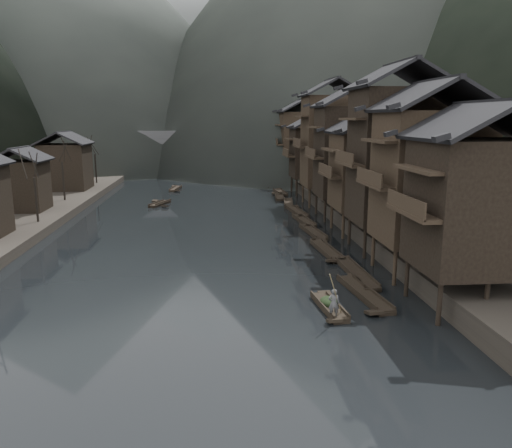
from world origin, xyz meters
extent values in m
plane|color=black|center=(0.00, 0.00, 0.00)|extent=(300.00, 300.00, 0.00)
cube|color=#2D2823|center=(35.00, 40.00, 0.90)|extent=(40.00, 200.00, 1.80)
cylinder|color=black|center=(14.20, -10.40, 1.30)|extent=(0.30, 0.30, 2.90)
cylinder|color=black|center=(14.20, -5.60, 1.30)|extent=(0.30, 0.30, 2.90)
cylinder|color=black|center=(16.95, -10.40, 1.30)|extent=(0.30, 0.30, 2.90)
cylinder|color=black|center=(16.95, -5.60, 1.30)|extent=(0.30, 0.30, 2.90)
cube|color=black|center=(17.30, -8.00, 6.48)|extent=(7.00, 6.00, 7.77)
cube|color=#2F241A|center=(13.30, -8.00, 6.09)|extent=(1.20, 5.70, 0.25)
cylinder|color=#2F241A|center=(14.20, -3.40, 1.30)|extent=(0.30, 0.30, 2.90)
cylinder|color=#2F241A|center=(14.20, 1.40, 1.30)|extent=(0.30, 0.30, 2.90)
cylinder|color=#2F241A|center=(16.95, -3.40, 1.30)|extent=(0.30, 0.30, 2.90)
cylinder|color=#2F241A|center=(16.95, 1.40, 1.30)|extent=(0.30, 0.30, 2.90)
cube|color=#2F241A|center=(17.30, -1.00, 7.33)|extent=(7.00, 6.00, 9.46)
cube|color=#2F241A|center=(13.30, -1.00, 6.86)|extent=(1.20, 5.70, 0.25)
cylinder|color=black|center=(14.20, 3.60, 1.30)|extent=(0.30, 0.30, 2.90)
cylinder|color=black|center=(14.20, 8.40, 1.30)|extent=(0.30, 0.30, 2.90)
cylinder|color=black|center=(16.95, 3.60, 1.30)|extent=(0.30, 0.30, 2.90)
cylinder|color=black|center=(16.95, 8.40, 1.30)|extent=(0.30, 0.30, 2.90)
cube|color=black|center=(17.30, 6.00, 8.30)|extent=(7.00, 6.00, 11.41)
cube|color=#2F241A|center=(13.30, 6.00, 7.73)|extent=(1.20, 5.70, 0.25)
cylinder|color=#2F241A|center=(14.20, 10.60, 1.30)|extent=(0.30, 0.30, 2.90)
cylinder|color=#2F241A|center=(14.20, 15.40, 1.30)|extent=(0.30, 0.30, 2.90)
cylinder|color=#2F241A|center=(16.95, 10.60, 1.30)|extent=(0.30, 0.30, 2.90)
cylinder|color=#2F241A|center=(16.95, 15.40, 1.30)|extent=(0.30, 0.30, 2.90)
cube|color=#2F241A|center=(17.30, 13.00, 6.37)|extent=(7.00, 6.00, 7.54)
cube|color=#2F241A|center=(13.30, 13.00, 6.00)|extent=(1.20, 5.70, 0.25)
cylinder|color=black|center=(14.20, 18.60, 1.30)|extent=(0.30, 0.30, 2.90)
cylinder|color=black|center=(14.20, 23.40, 1.30)|extent=(0.30, 0.30, 2.90)
cylinder|color=black|center=(16.95, 18.60, 1.30)|extent=(0.30, 0.30, 2.90)
cylinder|color=black|center=(16.95, 23.40, 1.30)|extent=(0.30, 0.30, 2.90)
cube|color=black|center=(17.30, 21.00, 7.71)|extent=(7.00, 6.00, 10.22)
cube|color=#2F241A|center=(13.30, 21.00, 7.20)|extent=(1.20, 5.70, 0.25)
cylinder|color=#2F241A|center=(14.20, 27.60, 1.30)|extent=(0.30, 0.30, 2.90)
cylinder|color=#2F241A|center=(14.20, 32.40, 1.30)|extent=(0.30, 0.30, 2.90)
cylinder|color=#2F241A|center=(16.95, 27.60, 1.30)|extent=(0.30, 0.30, 2.90)
cylinder|color=#2F241A|center=(16.95, 32.40, 1.30)|extent=(0.30, 0.30, 2.90)
cube|color=#2F241A|center=(17.30, 30.00, 8.50)|extent=(7.00, 6.00, 11.80)
cube|color=#2F241A|center=(13.30, 30.00, 7.91)|extent=(1.20, 5.70, 0.25)
cylinder|color=black|center=(14.20, 37.60, 1.30)|extent=(0.30, 0.30, 2.90)
cylinder|color=black|center=(14.20, 42.40, 1.30)|extent=(0.30, 0.30, 2.90)
cylinder|color=black|center=(16.95, 37.60, 1.30)|extent=(0.30, 0.30, 2.90)
cylinder|color=black|center=(16.95, 42.40, 1.30)|extent=(0.30, 0.30, 2.90)
cube|color=black|center=(17.30, 40.00, 6.35)|extent=(7.00, 6.00, 7.50)
cube|color=#2F241A|center=(13.30, 40.00, 5.97)|extent=(1.20, 5.70, 0.25)
cylinder|color=#2F241A|center=(14.20, 49.60, 1.30)|extent=(0.30, 0.30, 2.90)
cylinder|color=#2F241A|center=(14.20, 54.40, 1.30)|extent=(0.30, 0.30, 2.90)
cylinder|color=#2F241A|center=(16.95, 49.60, 1.30)|extent=(0.30, 0.30, 2.90)
cylinder|color=#2F241A|center=(16.95, 54.40, 1.30)|extent=(0.30, 0.30, 2.90)
cube|color=#2F241A|center=(17.30, 52.00, 7.60)|extent=(7.00, 6.00, 10.00)
cube|color=#2F241A|center=(13.30, 52.00, 7.10)|extent=(1.20, 5.70, 0.25)
cube|color=black|center=(-20.50, 24.00, 4.10)|extent=(5.00, 5.00, 5.80)
cube|color=black|center=(-20.50, 42.00, 4.60)|extent=(6.50, 6.50, 6.80)
cylinder|color=black|center=(-17.00, 16.96, 3.52)|extent=(0.24, 0.24, 4.64)
cylinder|color=black|center=(-17.00, 31.31, 3.72)|extent=(0.24, 0.24, 5.03)
cylinder|color=black|center=(-17.00, 49.48, 3.57)|extent=(0.24, 0.24, 4.74)
cube|color=black|center=(11.42, -5.32, 0.15)|extent=(1.93, 7.21, 0.30)
cube|color=black|center=(11.42, -5.32, 0.33)|extent=(1.97, 7.08, 0.10)
cube|color=black|center=(11.82, -1.92, 0.29)|extent=(1.03, 0.98, 0.35)
cube|color=black|center=(11.01, -8.72, 0.29)|extent=(1.03, 0.98, 0.35)
cube|color=black|center=(12.17, -0.99, 0.15)|extent=(1.38, 7.63, 0.30)
cube|color=black|center=(12.17, -0.99, 0.33)|extent=(1.43, 7.48, 0.10)
cube|color=black|center=(12.30, 2.66, 0.29)|extent=(0.97, 0.96, 0.37)
cube|color=black|center=(12.03, -4.63, 0.29)|extent=(0.97, 0.96, 0.37)
cube|color=black|center=(11.43, 5.64, 0.15)|extent=(1.66, 6.91, 0.30)
cube|color=black|center=(11.43, 5.64, 0.33)|extent=(1.70, 6.78, 0.10)
cube|color=black|center=(11.70, 8.91, 0.29)|extent=(1.00, 0.91, 0.35)
cube|color=black|center=(11.16, 2.37, 0.29)|extent=(1.00, 0.91, 0.35)
cube|color=black|center=(11.70, 12.91, 0.15)|extent=(1.78, 6.54, 0.30)
cube|color=black|center=(11.70, 12.91, 0.33)|extent=(1.82, 6.42, 0.10)
cube|color=black|center=(12.03, 15.99, 0.29)|extent=(1.01, 0.89, 0.34)
cube|color=black|center=(11.37, 9.82, 0.29)|extent=(1.01, 0.89, 0.34)
cube|color=black|center=(11.81, 18.69, 0.15)|extent=(1.74, 6.56, 0.30)
cube|color=black|center=(11.81, 18.69, 0.33)|extent=(1.78, 6.44, 0.10)
cube|color=black|center=(12.12, 21.78, 0.29)|extent=(1.01, 0.89, 0.34)
cube|color=black|center=(11.50, 15.59, 0.29)|extent=(1.01, 0.89, 0.34)
cube|color=black|center=(11.96, 24.21, 0.15)|extent=(1.80, 6.94, 0.30)
cube|color=black|center=(11.96, 24.21, 0.33)|extent=(1.84, 6.81, 0.10)
cube|color=black|center=(12.30, 27.48, 0.29)|extent=(1.02, 0.93, 0.35)
cube|color=black|center=(11.63, 20.93, 0.29)|extent=(1.02, 0.93, 0.35)
cube|color=black|center=(11.93, 31.01, 0.15)|extent=(2.06, 7.26, 0.30)
cube|color=black|center=(11.93, 31.01, 0.33)|extent=(2.10, 7.13, 0.10)
cube|color=black|center=(11.47, 34.43, 0.29)|extent=(1.05, 1.00, 0.36)
cube|color=black|center=(12.40, 27.60, 0.29)|extent=(1.05, 1.00, 0.36)
cube|color=black|center=(11.41, 36.71, 0.15)|extent=(1.64, 6.48, 0.30)
cube|color=black|center=(11.41, 36.71, 0.33)|extent=(1.69, 6.35, 0.10)
cube|color=black|center=(11.15, 39.77, 0.29)|extent=(1.00, 0.87, 0.34)
cube|color=black|center=(11.67, 33.64, 0.29)|extent=(1.00, 0.87, 0.34)
cube|color=black|center=(12.16, 40.94, 0.15)|extent=(1.60, 6.26, 0.30)
cube|color=black|center=(12.16, 40.94, 0.33)|extent=(1.64, 6.14, 0.10)
cube|color=black|center=(12.40, 43.90, 0.29)|extent=(0.99, 0.84, 0.33)
cube|color=black|center=(11.92, 37.98, 0.29)|extent=(0.99, 0.84, 0.33)
cube|color=black|center=(11.24, 49.04, 0.15)|extent=(1.15, 6.79, 0.30)
cube|color=black|center=(11.24, 49.04, 0.33)|extent=(1.20, 6.65, 0.10)
cube|color=black|center=(11.26, 52.30, 0.29)|extent=(0.94, 0.84, 0.35)
cube|color=black|center=(11.22, 45.79, 0.29)|extent=(0.94, 0.84, 0.35)
cube|color=black|center=(-5.61, 31.83, 0.15)|extent=(2.73, 4.87, 0.30)
cube|color=black|center=(-5.61, 31.83, 0.33)|extent=(2.74, 4.80, 0.10)
cube|color=black|center=(-6.47, 33.99, 0.29)|extent=(1.01, 0.88, 0.30)
cube|color=black|center=(-4.75, 29.67, 0.29)|extent=(1.01, 0.88, 0.30)
cube|color=black|center=(-4.48, 46.50, 0.15)|extent=(1.82, 5.59, 0.30)
cube|color=black|center=(-4.48, 46.50, 0.33)|extent=(1.86, 5.49, 0.10)
cube|color=black|center=(-4.88, 49.11, 0.29)|extent=(0.94, 0.80, 0.31)
cube|color=black|center=(-4.08, 43.89, 0.29)|extent=(0.94, 0.80, 0.31)
cube|color=#4C4C4F|center=(0.00, 72.00, 7.20)|extent=(40.00, 6.00, 1.60)
cube|color=#4C4C4F|center=(0.00, 69.30, 8.50)|extent=(40.00, 0.50, 1.00)
cube|color=#4C4C4F|center=(0.00, 74.70, 8.50)|extent=(40.00, 0.50, 1.00)
cube|color=#4C4C4F|center=(-14.00, 72.00, 3.20)|extent=(3.20, 6.00, 6.40)
cube|color=#4C4C4F|center=(-4.50, 72.00, 3.20)|extent=(3.20, 6.00, 6.40)
cube|color=#4C4C4F|center=(4.50, 72.00, 3.20)|extent=(3.20, 6.00, 6.40)
cube|color=#4C4C4F|center=(14.00, 72.00, 3.20)|extent=(3.20, 6.00, 6.40)
cone|color=#474F49|center=(-50.00, 135.00, 44.03)|extent=(168.00, 168.00, 88.05)
cone|color=gray|center=(0.00, 210.00, 52.93)|extent=(320.00, 320.00, 105.87)
cube|color=black|center=(8.58, -7.50, 0.15)|extent=(1.45, 4.70, 0.30)
cube|color=black|center=(8.58, -7.50, 0.33)|extent=(1.49, 4.62, 0.10)
cube|color=black|center=(8.79, -5.29, 0.29)|extent=(0.91, 0.66, 0.29)
cube|color=black|center=(8.36, -9.72, 0.29)|extent=(0.91, 0.66, 0.29)
ellipsoid|color=black|center=(8.60, -7.27, 0.77)|extent=(1.11, 1.45, 0.66)
imported|color=#575759|center=(8.41, -9.25, 1.32)|extent=(0.69, 0.50, 1.76)
cylinder|color=#8C7A51|center=(8.61, -9.25, 4.07)|extent=(1.52, 1.86, 3.73)
camera|label=1|loc=(1.51, -35.97, 11.56)|focal=35.00mm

